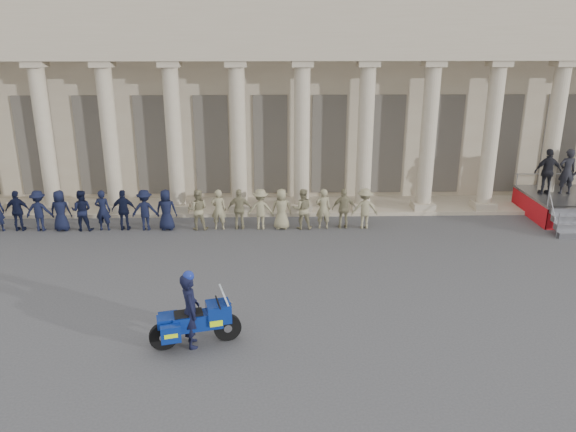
{
  "coord_description": "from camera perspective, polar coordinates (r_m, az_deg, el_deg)",
  "views": [
    {
      "loc": [
        0.2,
        -14.73,
        7.42
      ],
      "look_at": [
        0.61,
        2.79,
        1.6
      ],
      "focal_mm": 35.0,
      "sensor_mm": 36.0,
      "label": 1
    }
  ],
  "objects": [
    {
      "name": "rider",
      "position": [
        14.0,
        -9.9,
        -9.3
      ],
      "size": [
        0.62,
        0.79,
        2.0
      ],
      "rotation": [
        0.0,
        0.0,
        1.83
      ],
      "color": "black",
      "rests_on": "ground"
    },
    {
      "name": "building",
      "position": [
        29.62,
        -1.77,
        12.75
      ],
      "size": [
        40.0,
        12.5,
        9.0
      ],
      "color": "tan",
      "rests_on": "ground"
    },
    {
      "name": "ground",
      "position": [
        16.5,
        -1.92,
        -8.37
      ],
      "size": [
        90.0,
        90.0,
        0.0
      ],
      "primitive_type": "plane",
      "color": "#3E3E40",
      "rests_on": "ground"
    },
    {
      "name": "officer_rank",
      "position": [
        22.37,
        -14.04,
        0.6
      ],
      "size": [
        17.71,
        0.61,
        1.61
      ],
      "color": "black",
      "rests_on": "ground"
    },
    {
      "name": "motorcycle",
      "position": [
        14.18,
        -9.31,
        -10.52
      ],
      "size": [
        2.23,
        1.16,
        1.46
      ],
      "rotation": [
        0.0,
        0.0,
        0.26
      ],
      "color": "black",
      "rests_on": "ground"
    }
  ]
}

